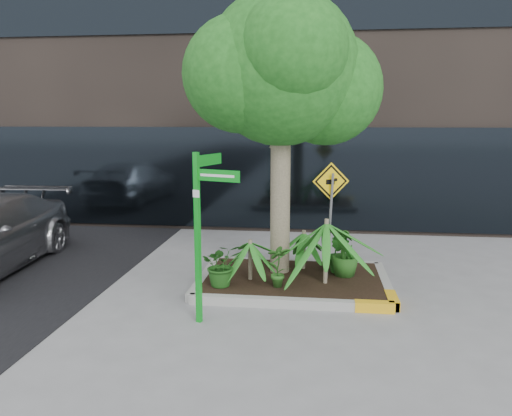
# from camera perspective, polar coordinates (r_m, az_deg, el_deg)

# --- Properties ---
(ground) EXTENTS (80.00, 80.00, 0.00)m
(ground) POSITION_cam_1_polar(r_m,az_deg,el_deg) (8.73, 2.83, -9.34)
(ground) COLOR gray
(ground) RESTS_ON ground
(planter) EXTENTS (3.35, 2.36, 0.15)m
(planter) POSITION_cam_1_polar(r_m,az_deg,el_deg) (8.94, 4.46, -8.19)
(planter) COLOR #9E9E99
(planter) RESTS_ON ground
(tree) EXTENTS (3.43, 3.05, 5.15)m
(tree) POSITION_cam_1_polar(r_m,az_deg,el_deg) (8.91, 2.91, 15.62)
(tree) COLOR gray
(tree) RESTS_ON ground
(palm_front) EXTENTS (1.25, 1.25, 1.39)m
(palm_front) POSITION_cam_1_polar(r_m,az_deg,el_deg) (8.42, 8.07, -1.73)
(palm_front) COLOR gray
(palm_front) RESTS_ON ground
(palm_left) EXTENTS (0.80, 0.80, 0.89)m
(palm_left) POSITION_cam_1_polar(r_m,az_deg,el_deg) (8.61, -0.67, -3.96)
(palm_left) COLOR gray
(palm_left) RESTS_ON ground
(palm_back) EXTENTS (0.82, 0.82, 0.91)m
(palm_back) POSITION_cam_1_polar(r_m,az_deg,el_deg) (9.28, 5.50, -2.86)
(palm_back) COLOR gray
(palm_back) RESTS_ON ground
(shrub_a) EXTENTS (0.83, 0.83, 0.74)m
(shrub_a) POSITION_cam_1_polar(r_m,az_deg,el_deg) (8.38, -3.92, -6.46)
(shrub_a) COLOR #1C4F16
(shrub_a) RESTS_ON planter
(shrub_b) EXTENTS (0.69, 0.69, 0.88)m
(shrub_b) POSITION_cam_1_polar(r_m,az_deg,el_deg) (9.01, 10.13, -4.94)
(shrub_b) COLOR #245B1B
(shrub_b) RESTS_ON planter
(shrub_c) EXTENTS (0.50, 0.50, 0.73)m
(shrub_c) POSITION_cam_1_polar(r_m,az_deg,el_deg) (8.32, 2.58, -6.57)
(shrub_c) COLOR #275E1D
(shrub_c) RESTS_ON planter
(shrub_d) EXTENTS (0.56, 0.56, 0.73)m
(shrub_d) POSITION_cam_1_polar(r_m,az_deg,el_deg) (9.17, 9.46, -5.15)
(shrub_d) COLOR #21671E
(shrub_d) RESTS_ON planter
(street_sign_post) EXTENTS (0.69, 0.88, 2.46)m
(street_sign_post) POSITION_cam_1_polar(r_m,az_deg,el_deg) (7.06, -6.19, -1.25)
(street_sign_post) COLOR #0EA01F
(street_sign_post) RESTS_ON ground
(cattle_sign) EXTENTS (0.61, 0.27, 2.05)m
(cattle_sign) POSITION_cam_1_polar(r_m,az_deg,el_deg) (8.47, 8.50, 0.70)
(cattle_sign) COLOR slate
(cattle_sign) RESTS_ON ground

